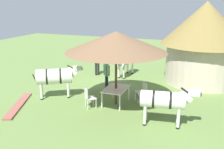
# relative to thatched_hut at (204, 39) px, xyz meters

# --- Properties ---
(ground_plane) EXTENTS (36.00, 36.00, 0.00)m
(ground_plane) POSITION_rel_thatched_hut_xyz_m (3.01, -4.26, -2.40)
(ground_plane) COLOR olive
(thatched_hut) EXTENTS (4.68, 4.68, 4.40)m
(thatched_hut) POSITION_rel_thatched_hut_xyz_m (0.00, 0.00, 0.00)
(thatched_hut) COLOR beige
(thatched_hut) RESTS_ON ground_plane
(shade_umbrella) EXTENTS (4.27, 4.27, 3.21)m
(shade_umbrella) POSITION_rel_thatched_hut_xyz_m (4.68, -3.34, 0.37)
(shade_umbrella) COLOR #4F301E
(shade_umbrella) RESTS_ON ground_plane
(patio_dining_table) EXTENTS (1.41, 0.92, 0.74)m
(patio_dining_table) POSITION_rel_thatched_hut_xyz_m (4.68, -3.34, -1.74)
(patio_dining_table) COLOR silver
(patio_dining_table) RESTS_ON ground_plane
(patio_chair_near_lawn) EXTENTS (0.60, 0.60, 0.90)m
(patio_chair_near_lawn) POSITION_rel_thatched_hut_xyz_m (3.98, -2.32, -1.88)
(patio_chair_near_lawn) COLOR silver
(patio_chair_near_lawn) RESTS_ON ground_plane
(patio_chair_near_hut) EXTENTS (0.61, 0.61, 0.90)m
(patio_chair_near_hut) POSITION_rel_thatched_hut_xyz_m (5.50, -4.27, -1.88)
(patio_chair_near_hut) COLOR silver
(patio_chair_near_hut) RESTS_ON ground_plane
(guest_beside_umbrella) EXTENTS (0.45, 0.42, 1.57)m
(guest_beside_umbrella) POSITION_rel_thatched_hut_xyz_m (3.13, -4.41, -1.46)
(guest_beside_umbrella) COLOR black
(guest_beside_umbrella) RESTS_ON ground_plane
(standing_watcher) EXTENTS (0.50, 0.49, 1.76)m
(standing_watcher) POSITION_rel_thatched_hut_xyz_m (0.79, -5.97, -1.34)
(standing_watcher) COLOR black
(standing_watcher) RESTS_ON ground_plane
(zebra_nearest_camera) EXTENTS (2.33, 0.80, 1.53)m
(zebra_nearest_camera) POSITION_rel_thatched_hut_xyz_m (0.40, -4.29, -1.41)
(zebra_nearest_camera) COLOR silver
(zebra_nearest_camera) RESTS_ON ground_plane
(zebra_by_umbrella) EXTENTS (1.48, 2.03, 1.55)m
(zebra_by_umbrella) POSITION_rel_thatched_hut_xyz_m (4.91, -6.25, -1.39)
(zebra_by_umbrella) COLOR silver
(zebra_by_umbrella) RESTS_ON ground_plane
(zebra_toward_hut) EXTENTS (0.83, 2.24, 1.52)m
(zebra_toward_hut) POSITION_rel_thatched_hut_xyz_m (5.94, -1.04, -1.43)
(zebra_toward_hut) COLOR silver
(zebra_toward_hut) RESTS_ON ground_plane
(brick_patio_kerb) EXTENTS (2.73, 1.40, 0.08)m
(brick_patio_kerb) POSITION_rel_thatched_hut_xyz_m (6.42, -7.21, -2.36)
(brick_patio_kerb) COLOR #965247
(brick_patio_kerb) RESTS_ON ground_plane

